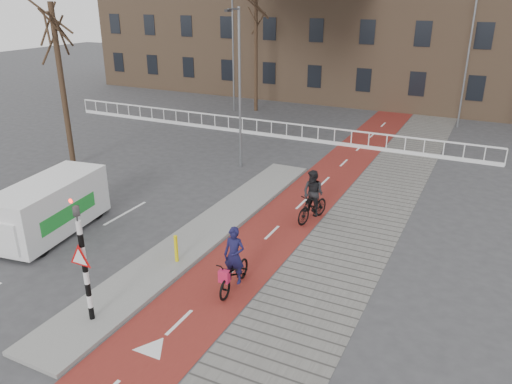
% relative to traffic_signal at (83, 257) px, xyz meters
% --- Properties ---
extents(ground, '(120.00, 120.00, 0.00)m').
position_rel_traffic_signal_xyz_m(ground, '(0.60, 2.02, -1.99)').
color(ground, '#38383A').
rests_on(ground, ground).
extents(bike_lane, '(2.50, 60.00, 0.01)m').
position_rel_traffic_signal_xyz_m(bike_lane, '(2.10, 12.02, -1.98)').
color(bike_lane, maroon).
rests_on(bike_lane, ground).
extents(sidewalk, '(3.00, 60.00, 0.01)m').
position_rel_traffic_signal_xyz_m(sidewalk, '(4.90, 12.02, -1.98)').
color(sidewalk, slate).
rests_on(sidewalk, ground).
extents(curb_island, '(1.80, 16.00, 0.12)m').
position_rel_traffic_signal_xyz_m(curb_island, '(-0.10, 6.02, -1.93)').
color(curb_island, gray).
rests_on(curb_island, ground).
extents(traffic_signal, '(0.80, 0.80, 3.68)m').
position_rel_traffic_signal_xyz_m(traffic_signal, '(0.00, 0.00, 0.00)').
color(traffic_signal, black).
rests_on(traffic_signal, curb_island).
extents(bollard, '(0.12, 0.12, 0.91)m').
position_rel_traffic_signal_xyz_m(bollard, '(0.28, 3.57, -1.41)').
color(bollard, yellow).
rests_on(bollard, curb_island).
extents(cyclist_near, '(0.80, 1.96, 1.99)m').
position_rel_traffic_signal_xyz_m(cyclist_near, '(2.65, 3.13, -1.31)').
color(cyclist_near, black).
rests_on(cyclist_near, bike_lane).
extents(cyclist_far, '(1.01, 1.97, 2.02)m').
position_rel_traffic_signal_xyz_m(cyclist_far, '(3.05, 8.67, -1.14)').
color(cyclist_far, black).
rests_on(cyclist_far, bike_lane).
extents(van, '(2.48, 4.82, 1.98)m').
position_rel_traffic_signal_xyz_m(van, '(-5.13, 3.49, -0.95)').
color(van, white).
rests_on(van, ground).
extents(railing, '(28.00, 0.10, 0.99)m').
position_rel_traffic_signal_xyz_m(railing, '(-4.40, 19.02, -1.68)').
color(railing, silver).
rests_on(railing, ground).
extents(tree_left, '(0.27, 0.27, 7.85)m').
position_rel_traffic_signal_xyz_m(tree_left, '(-10.22, 9.57, 1.94)').
color(tree_left, '#312215').
rests_on(tree_left, ground).
extents(tree_mid, '(0.26, 0.26, 8.03)m').
position_rel_traffic_signal_xyz_m(tree_mid, '(-7.49, 25.17, 2.03)').
color(tree_mid, '#312215').
rests_on(tree_mid, ground).
extents(streetlight_near, '(0.12, 0.12, 7.64)m').
position_rel_traffic_signal_xyz_m(streetlight_near, '(-2.45, 13.18, 1.83)').
color(streetlight_near, slate).
rests_on(streetlight_near, ground).
extents(streetlight_left, '(0.12, 0.12, 8.12)m').
position_rel_traffic_signal_xyz_m(streetlight_left, '(-8.92, 24.39, 2.07)').
color(streetlight_left, slate).
rests_on(streetlight_left, ground).
extents(streetlight_right, '(0.12, 0.12, 8.82)m').
position_rel_traffic_signal_xyz_m(streetlight_right, '(6.60, 26.60, 2.42)').
color(streetlight_right, slate).
rests_on(streetlight_right, ground).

